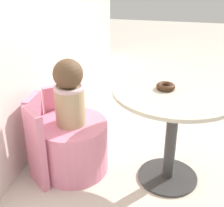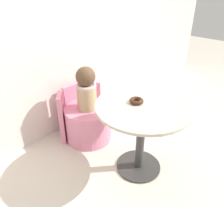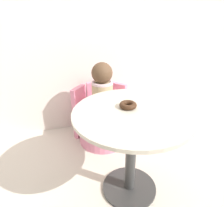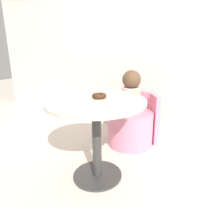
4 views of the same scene
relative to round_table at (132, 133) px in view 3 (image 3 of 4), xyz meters
The scene contains 7 objects.
ground_plane 0.56m from the round_table, ahead, with size 12.00×12.00×0.00m, color beige.
back_wall 1.31m from the round_table, 86.93° to the left, with size 6.00×0.06×2.40m.
round_table is the anchor object (origin of this frame).
tub_chair 0.81m from the round_table, 92.80° to the left, with size 0.53×0.53×0.40m.
booth_backrest 0.98m from the round_table, 92.15° to the left, with size 0.63×0.23×0.60m.
child_figure 0.73m from the round_table, 92.80° to the left, with size 0.22×0.22×0.49m.
donut 0.20m from the round_table, 100.28° to the left, with size 0.12×0.12×0.04m.
Camera 3 is at (-0.54, -1.12, 1.36)m, focal length 32.00 mm.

